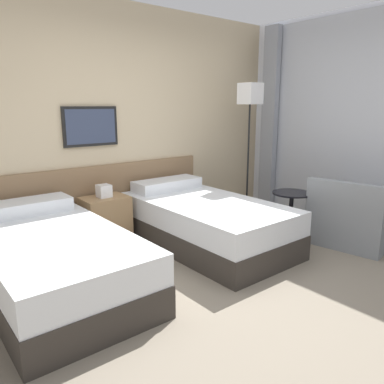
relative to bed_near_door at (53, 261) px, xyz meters
name	(u,v)px	position (x,y,z in m)	size (l,w,h in m)	color
ground_plane	(236,289)	(1.20, -0.98, -0.26)	(16.00, 16.00, 0.00)	slate
wall_headboard	(115,126)	(1.18, 1.04, 1.03)	(10.00, 0.10, 2.70)	#C6B28E
bed_near_door	(53,261)	(0.00, 0.00, 0.00)	(1.07, 1.97, 0.64)	#332D28
bed_near_window	(205,222)	(1.70, 0.00, 0.00)	(1.07, 1.97, 0.64)	#332D28
nightstand	(106,220)	(0.85, 0.74, 0.02)	(0.50, 0.37, 0.68)	#9E7A51
floor_lamp	(250,104)	(2.84, 0.43, 1.29)	(0.25, 0.25, 1.82)	black
side_table	(291,206)	(2.64, -0.46, 0.12)	(0.45, 0.45, 0.55)	black
armchair	(352,221)	(3.03, -1.01, -0.01)	(0.88, 0.92, 0.76)	gray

